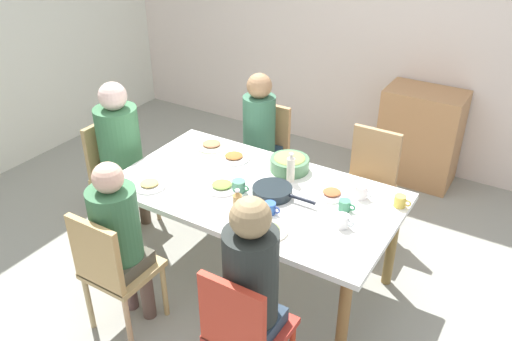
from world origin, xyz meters
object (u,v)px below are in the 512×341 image
chair_1 (116,168)px  person_2 (258,131)px  plate_1 (270,230)px  chair_4 (243,329)px  plate_5 (150,185)px  serving_pan (273,192)px  person_1 (120,144)px  cup_3 (239,186)px  plate_2 (234,157)px  side_cabinet (420,136)px  chair_0 (112,267)px  person_0 (118,233)px  plate_3 (332,194)px  cup_2 (343,221)px  bowl_0 (290,163)px  chair_2 (264,150)px  plate_4 (212,145)px  person_4 (252,283)px  cup_1 (270,208)px  bottle_0 (237,204)px  bottle_1 (291,168)px  chair_3 (368,179)px  dining_table (256,199)px  cup_4 (345,205)px  cup_0 (361,192)px  cup_5 (400,201)px  plate_0 (222,186)px

chair_1 → person_2: person_2 is taller
person_2 → plate_1: 1.42m
chair_4 → plate_5: 1.27m
chair_4 → serving_pan: (-0.34, 0.90, 0.26)m
person_1 → cup_3: 1.16m
plate_2 → side_cabinet: side_cabinet is taller
chair_0 → cup_3: bearing=64.8°
person_0 → plate_2: person_0 is taller
chair_4 → chair_1: bearing=153.4°
plate_3 → cup_2: cup_2 is taller
bowl_0 → chair_2: bearing=134.3°
cup_2 → chair_1: bearing=177.5°
person_2 → bowl_0: person_2 is taller
chair_0 → side_cabinet: size_ratio=1.00×
person_2 → plate_4: person_2 is taller
chair_4 → plate_2: 1.48m
person_4 → cup_1: (-0.26, 0.63, 0.01)m
chair_2 → bottle_0: bearing=-66.3°
plate_2 → bottle_1: size_ratio=1.12×
chair_3 → person_1: bearing=-152.2°
dining_table → person_1: bearing=180.0°
person_0 → cup_1: size_ratio=10.50×
person_2 → bottle_1: bearing=-43.7°
person_4 → cup_1: person_4 is taller
person_2 → bottle_0: (0.54, -1.13, 0.11)m
bottle_0 → bottle_1: 0.55m
cup_4 → bottle_1: 0.49m
cup_0 → person_0: bearing=-135.6°
serving_pan → cup_3: 0.23m
chair_4 → plate_3: chair_4 is taller
person_1 → cup_3: size_ratio=10.06×
cup_5 → bottle_1: bottle_1 is taller
chair_3 → plate_2: size_ratio=3.71×
chair_2 → bottle_1: (0.62, -0.68, 0.33)m
person_2 → plate_5: bearing=-98.1°
plate_4 → cup_3: (0.54, -0.43, 0.03)m
chair_3 → cup_1: 1.16m
serving_pan → plate_0: bearing=-164.2°
person_0 → plate_1: bearing=29.9°
person_4 → cup_2: 0.75m
plate_1 → plate_3: size_ratio=1.04×
person_4 → cup_0: 1.11m
cup_0 → cup_5: cup_0 is taller
person_2 → cup_4: (1.08, -0.73, 0.05)m
side_cabinet → plate_1: bearing=-96.1°
plate_5 → cup_5: 1.66m
dining_table → plate_5: bearing=-151.9°
chair_2 → person_2: person_2 is taller
plate_4 → cup_0: (1.26, -0.08, 0.03)m
cup_2 → plate_5: bearing=-169.0°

